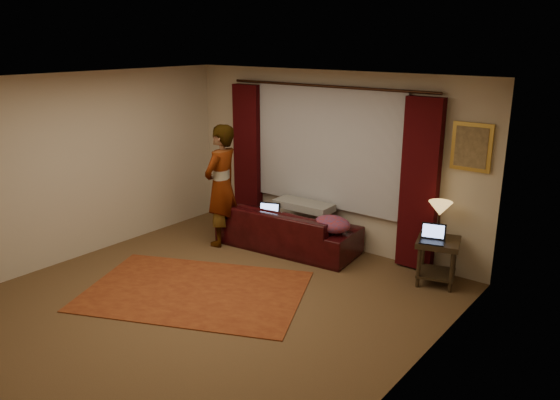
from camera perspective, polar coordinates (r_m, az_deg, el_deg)
The scene contains 19 objects.
floor at distance 6.74m, azimuth -7.09°, elevation -10.40°, with size 5.00×5.00×0.01m, color brown.
ceiling at distance 6.02m, azimuth -7.99°, elevation 12.27°, with size 5.00×5.00×0.02m, color silver.
wall_back at distance 8.14m, azimuth 5.10°, elevation 4.22°, with size 5.00×0.02×2.60m, color #C0B198.
wall_left at distance 8.18m, azimuth -19.96°, elevation 3.33°, with size 0.02×5.00×2.60m, color #C0B198.
wall_right at distance 4.88m, azimuth 13.70°, elevation -4.78°, with size 0.02×5.00×2.60m, color #C0B198.
sheer_curtain at distance 8.05m, azimuth 4.90°, elevation 5.53°, with size 2.50×0.05×1.80m, color #A7A8AF.
drape_left at distance 8.97m, azimuth -3.38°, elevation 4.63°, with size 0.50×0.14×2.30m, color #330507.
drape_right at distance 7.39m, azimuth 14.39°, elevation 1.50°, with size 0.50×0.14×2.30m, color #330507.
curtain_rod at distance 7.89m, azimuth 4.86°, elevation 11.77°, with size 0.04×0.04×3.40m, color black.
picture_frame at distance 7.13m, azimuth 19.40°, elevation 5.25°, with size 0.50×0.04×0.60m, color gold.
sofa at distance 8.09m, azimuth 0.83°, elevation -2.22°, with size 2.12×0.92×0.86m, color black.
throw_blanket at distance 8.08m, azimuth 2.52°, elevation 1.03°, with size 0.91×0.36×0.11m, color gray.
clothing_pile at distance 7.62m, azimuth 5.45°, elevation -2.59°, with size 0.54×0.42×0.23m, color brown.
laptop_sofa at distance 8.10m, azimuth -1.33°, elevation -1.33°, with size 0.32×0.35×0.23m, color black, non-canonical shape.
area_rug at distance 6.98m, azimuth -8.86°, elevation -9.35°, with size 2.67×1.78×0.01m, color maroon.
end_table at distance 7.28m, azimuth 16.06°, elevation -6.20°, with size 0.52×0.52×0.60m, color black.
tiffany_lamp at distance 7.18m, azimuth 16.30°, elevation -1.99°, with size 0.30×0.30×0.47m, color olive, non-canonical shape.
laptop_table at distance 7.01m, azimuth 15.66°, elevation -3.47°, with size 0.30×0.33×0.22m, color black, non-canonical shape.
person at distance 8.18m, azimuth -6.13°, elevation 1.51°, with size 0.54×0.54×1.84m, color gray.
Camera 1 is at (4.31, -4.18, 3.04)m, focal length 35.00 mm.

